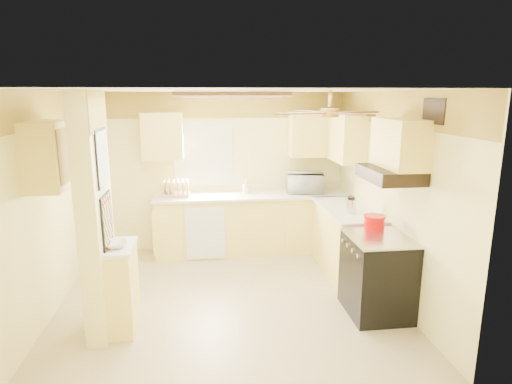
{
  "coord_description": "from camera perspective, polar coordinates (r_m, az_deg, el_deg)",
  "views": [
    {
      "loc": [
        -0.25,
        -4.86,
        2.45
      ],
      "look_at": [
        0.4,
        0.35,
        1.26
      ],
      "focal_mm": 30.0,
      "sensor_mm": 36.0,
      "label": 1
    }
  ],
  "objects": [
    {
      "name": "floor",
      "position": [
        5.45,
        -3.8,
        -13.97
      ],
      "size": [
        4.0,
        4.0,
        0.0
      ],
      "primitive_type": "plane",
      "color": "tan",
      "rests_on": "ground"
    },
    {
      "name": "ceiling",
      "position": [
        4.87,
        -4.25,
        13.34
      ],
      "size": [
        4.0,
        4.0,
        0.0
      ],
      "primitive_type": "plane",
      "rotation": [
        3.14,
        0.0,
        0.0
      ],
      "color": "white",
      "rests_on": "wall_back"
    },
    {
      "name": "wall_back",
      "position": [
        6.87,
        -4.9,
        2.68
      ],
      "size": [
        4.0,
        0.0,
        4.0
      ],
      "primitive_type": "plane",
      "rotation": [
        1.57,
        0.0,
        0.0
      ],
      "color": "#FFF09B",
      "rests_on": "floor"
    },
    {
      "name": "wall_front",
      "position": [
        3.2,
        -2.09,
        -9.24
      ],
      "size": [
        4.0,
        0.0,
        4.0
      ],
      "primitive_type": "plane",
      "rotation": [
        -1.57,
        0.0,
        0.0
      ],
      "color": "#FFF09B",
      "rests_on": "floor"
    },
    {
      "name": "wall_left",
      "position": [
        5.3,
        -26.14,
        -1.63
      ],
      "size": [
        0.0,
        3.8,
        3.8
      ],
      "primitive_type": "plane",
      "rotation": [
        1.57,
        0.0,
        1.57
      ],
      "color": "#FFF09B",
      "rests_on": "floor"
    },
    {
      "name": "wall_right",
      "position": [
        5.49,
        17.32,
        -0.43
      ],
      "size": [
        0.0,
        3.8,
        3.8
      ],
      "primitive_type": "plane",
      "rotation": [
        1.57,
        0.0,
        -1.57
      ],
      "color": "#FFF09B",
      "rests_on": "floor"
    },
    {
      "name": "wallpaper_border",
      "position": [
        6.75,
        -5.06,
        11.47
      ],
      "size": [
        4.0,
        0.02,
        0.4
      ],
      "primitive_type": "cube",
      "color": "yellow",
      "rests_on": "wall_back"
    },
    {
      "name": "partition_column",
      "position": [
        4.61,
        -20.65,
        -3.17
      ],
      "size": [
        0.2,
        0.7,
        2.5
      ],
      "primitive_type": "cube",
      "color": "#FFF09B",
      "rests_on": "floor"
    },
    {
      "name": "partition_ledge",
      "position": [
        4.83,
        -17.3,
        -12.29
      ],
      "size": [
        0.25,
        0.55,
        0.9
      ],
      "primitive_type": "cube",
      "color": "#FFDF7D",
      "rests_on": "floor"
    },
    {
      "name": "ledge_top",
      "position": [
        4.66,
        -17.68,
        -7.03
      ],
      "size": [
        0.28,
        0.58,
        0.04
      ],
      "primitive_type": "cube",
      "color": "white",
      "rests_on": "partition_ledge"
    },
    {
      "name": "lower_cabinets_back",
      "position": [
        6.8,
        -0.44,
        -4.3
      ],
      "size": [
        3.0,
        0.6,
        0.9
      ],
      "primitive_type": "cube",
      "color": "#FFDF7D",
      "rests_on": "floor"
    },
    {
      "name": "lower_cabinets_right",
      "position": [
        6.13,
        11.95,
        -6.53
      ],
      "size": [
        0.6,
        1.4,
        0.9
      ],
      "primitive_type": "cube",
      "color": "#FFDF7D",
      "rests_on": "floor"
    },
    {
      "name": "countertop_back",
      "position": [
        6.67,
        -0.44,
        -0.47
      ],
      "size": [
        3.04,
        0.64,
        0.04
      ],
      "primitive_type": "cube",
      "color": "white",
      "rests_on": "lower_cabinets_back"
    },
    {
      "name": "countertop_right",
      "position": [
        5.99,
        12.07,
        -2.29
      ],
      "size": [
        0.64,
        1.44,
        0.04
      ],
      "primitive_type": "cube",
      "color": "white",
      "rests_on": "lower_cabinets_right"
    },
    {
      "name": "dishwasher_panel",
      "position": [
        6.47,
        -6.76,
        -5.49
      ],
      "size": [
        0.58,
        0.02,
        0.8
      ],
      "primitive_type": "cube",
      "color": "white",
      "rests_on": "lower_cabinets_back"
    },
    {
      "name": "window",
      "position": [
        6.81,
        -7.05,
        5.1
      ],
      "size": [
        0.92,
        0.02,
        1.02
      ],
      "color": "white",
      "rests_on": "wall_back"
    },
    {
      "name": "upper_cab_back_left",
      "position": [
        6.64,
        -12.34,
        7.31
      ],
      "size": [
        0.6,
        0.35,
        0.7
      ],
      "primitive_type": "cube",
      "color": "#FFDF7D",
      "rests_on": "wall_back"
    },
    {
      "name": "upper_cab_back_right",
      "position": [
        6.85,
        8.24,
        7.64
      ],
      "size": [
        0.9,
        0.35,
        0.7
      ],
      "primitive_type": "cube",
      "color": "#FFDF7D",
      "rests_on": "wall_back"
    },
    {
      "name": "upper_cab_right",
      "position": [
        6.48,
        11.71,
        7.21
      ],
      "size": [
        0.35,
        1.0,
        0.7
      ],
      "primitive_type": "cube",
      "color": "#FFDF7D",
      "rests_on": "wall_right"
    },
    {
      "name": "upper_cab_left_wall",
      "position": [
        4.91,
        -25.82,
        4.48
      ],
      "size": [
        0.35,
        0.75,
        0.7
      ],
      "primitive_type": "cube",
      "color": "#FFDF7D",
      "rests_on": "wall_left"
    },
    {
      "name": "upper_cab_over_stove",
      "position": [
        4.81,
        18.64,
        6.15
      ],
      "size": [
        0.35,
        0.76,
        0.52
      ],
      "primitive_type": "cube",
      "color": "#FFDF7D",
      "rests_on": "wall_right"
    },
    {
      "name": "stove",
      "position": [
        5.12,
        15.84,
        -10.59
      ],
      "size": [
        0.68,
        0.77,
        0.92
      ],
      "color": "black",
      "rests_on": "floor"
    },
    {
      "name": "range_hood",
      "position": [
        4.82,
        17.45,
        2.27
      ],
      "size": [
        0.5,
        0.76,
        0.14
      ],
      "primitive_type": "cube",
      "color": "black",
      "rests_on": "upper_cab_over_stove"
    },
    {
      "name": "poster_menu",
      "position": [
        4.46,
        -19.86,
        4.29
      ],
      "size": [
        0.02,
        0.42,
        0.57
      ],
      "color": "black",
      "rests_on": "partition_column"
    },
    {
      "name": "poster_nashville",
      "position": [
        4.59,
        -19.24,
        -3.75
      ],
      "size": [
        0.02,
        0.42,
        0.57
      ],
      "color": "black",
      "rests_on": "partition_column"
    },
    {
      "name": "ceiling_light_panel",
      "position": [
        5.37,
        -3.43,
        12.82
      ],
      "size": [
        1.35,
        0.95,
        0.06
      ],
      "color": "brown",
      "rests_on": "ceiling"
    },
    {
      "name": "ceiling_fan",
      "position": [
        4.35,
        9.81,
        10.43
      ],
      "size": [
        1.15,
        1.15,
        0.26
      ],
      "color": "gold",
      "rests_on": "ceiling"
    },
    {
      "name": "vent_grate",
      "position": [
        4.55,
        22.65,
        9.92
      ],
      "size": [
        0.02,
        0.4,
        0.25
      ],
      "primitive_type": "cube",
      "color": "black",
      "rests_on": "wall_right"
    },
    {
      "name": "microwave",
      "position": [
        6.79,
        6.59,
        1.21
      ],
      "size": [
        0.62,
        0.47,
        0.31
      ],
      "primitive_type": "imported",
      "rotation": [
        0.0,
        0.0,
        2.97
      ],
      "color": "white",
      "rests_on": "countertop_back"
    },
    {
      "name": "bowl",
      "position": [
        4.6,
        -18.25,
        -6.65
      ],
      "size": [
        0.32,
        0.32,
        0.06
      ],
      "primitive_type": "imported",
      "rotation": [
        0.0,
        0.0,
        0.37
      ],
      "color": "white",
      "rests_on": "ledge_top"
    },
    {
      "name": "dutch_oven",
      "position": [
        5.19,
        15.49,
        -3.92
      ],
      "size": [
        0.25,
        0.25,
        0.17
      ],
      "color": "#CC0605",
      "rests_on": "stove"
    },
    {
      "name": "kettle",
      "position": [
        5.73,
        12.54,
        -1.78
      ],
      "size": [
        0.14,
        0.14,
        0.21
      ],
      "color": "silver",
      "rests_on": "countertop_right"
    },
    {
      "name": "dish_rack",
      "position": [
        6.66,
        -10.64,
        0.22
      ],
      "size": [
        0.44,
        0.34,
        0.24
      ],
      "color": "tan",
      "rests_on": "countertop_back"
    },
    {
      "name": "utensil_crock",
      "position": [
        6.74,
        -1.35,
        0.47
      ],
      "size": [
        0.11,
        0.11,
        0.22
      ],
      "color": "white",
      "rests_on": "countertop_back"
    }
  ]
}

